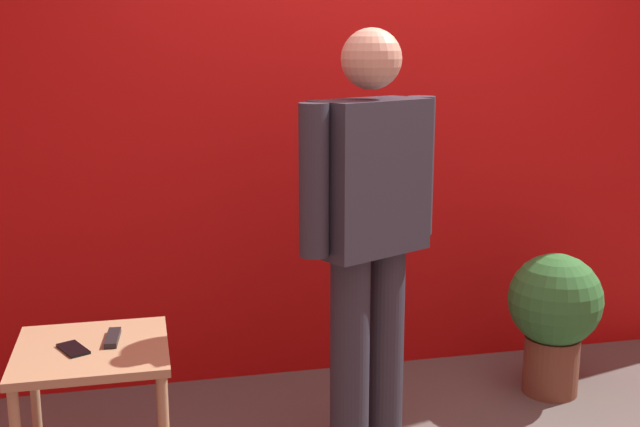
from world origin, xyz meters
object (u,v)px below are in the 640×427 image
cell_phone (73,349)px  tv_remote (113,338)px  side_table (93,371)px  potted_plant (554,312)px  standing_person (369,223)px

cell_phone → tv_remote: bearing=0.7°
tv_remote → side_table: bearing=-143.3°
side_table → cell_phone: 0.12m
potted_plant → tv_remote: bearing=-168.2°
side_table → tv_remote: size_ratio=3.52×
side_table → standing_person: bearing=8.4°
standing_person → side_table: (-1.07, -0.16, -0.45)m
cell_phone → side_table: bearing=-6.5°
side_table → potted_plant: bearing=12.6°
side_table → tv_remote: 0.13m
side_table → cell_phone: size_ratio=4.15×
standing_person → cell_phone: 1.19m
tv_remote → potted_plant: potted_plant is taller
side_table → cell_phone: (-0.06, -0.02, 0.10)m
side_table → cell_phone: cell_phone is taller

